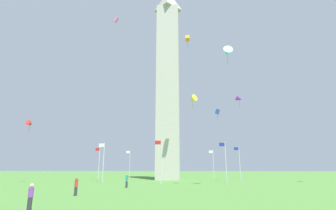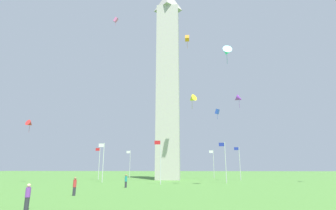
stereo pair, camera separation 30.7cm
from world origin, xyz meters
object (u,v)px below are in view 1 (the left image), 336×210
Objects in this scene: flagpole_ne at (103,160)px; kite_pink_box at (116,20)px; person_purple_shirt at (30,197)px; person_red_shirt at (76,186)px; kite_purple_delta at (239,99)px; kite_red_delta at (30,124)px; flagpole_se at (225,160)px; flagpole_s at (239,161)px; flagpole_n at (99,162)px; kite_blue_box at (217,112)px; kite_orange_box at (187,38)px; flagpole_sw at (213,162)px; obelisk_monument at (168,77)px; flagpole_w at (172,163)px; kite_yellow_delta at (193,99)px; flagpole_e at (161,159)px; person_teal_shirt at (127,181)px; flagpole_nw at (129,162)px; kite_cyan_delta at (227,52)px.

flagpole_ne is 28.47m from kite_pink_box.
person_purple_shirt is 0.95× the size of person_red_shirt.
kite_red_delta is at bearing 9.60° from kite_purple_delta.
flagpole_se and flagpole_s have the same top height.
flagpole_se is (-27.12, 11.23, 0.00)m from flagpole_n.
person_red_shirt is at bearing 55.98° from kite_blue_box.
kite_orange_box is at bearing 5.44° from flagpole_se.
flagpole_s is 12.16m from flagpole_sw.
obelisk_monument is 22.43× the size of kite_blue_box.
flagpole_w reaches higher than person_purple_shirt.
kite_yellow_delta is (9.97, 11.41, -2.95)m from kite_purple_delta.
kite_pink_box reaches higher than flagpole_ne.
flagpole_ne is at bearing -22.50° from flagpole_e.
person_teal_shirt is at bearing 37.27° from flagpole_se.
flagpole_ne is 12.16m from flagpole_e.
flagpole_s is 1.00× the size of flagpole_sw.
flagpole_e is 11.28m from kite_yellow_delta.
flagpole_sw is at bearing -145.87° from kite_red_delta.
flagpole_nw is at bearing -67.50° from flagpole_e.
flagpole_w is 39.07m from kite_red_delta.
flagpole_sw is 48.04m from person_red_shirt.
flagpole_sw is at bearing -76.80° from kite_purple_delta.
kite_blue_box is at bearing 55.62° from flagpole_s.
kite_purple_delta is 16.39m from kite_orange_box.
obelisk_monument is at bearing -73.34° from kite_yellow_delta.
kite_purple_delta is at bearing -153.18° from kite_orange_box.
kite_pink_box is (3.20, -20.65, 31.50)m from person_red_shirt.
flagpole_se is (-11.23, -4.65, 0.00)m from flagpole_e.
obelisk_monument is 6.69× the size of flagpole_ne.
flagpole_nw is at bearing -6.85° from person_teal_shirt.
kite_purple_delta is (-15.40, 22.40, 12.63)m from flagpole_w.
flagpole_ne is (-4.65, 11.23, 0.00)m from flagpole_n.
kite_yellow_delta is at bearing -35.35° from person_red_shirt.
flagpole_ne is at bearing 22.50° from flagpole_s.
person_teal_shirt is 24.68m from kite_blue_box.
kite_purple_delta reaches higher than flagpole_n.
kite_cyan_delta reaches higher than flagpole_nw.
flagpole_s is at bearing -59.92° from person_teal_shirt.
person_purple_shirt is at bearing 81.87° from obelisk_monument.
flagpole_se is 2.49× the size of kite_cyan_delta.
flagpole_sw is 3.35× the size of kite_blue_box.
flagpole_n is at bearing -124.42° from kite_red_delta.
flagpole_e reaches higher than person_red_shirt.
kite_pink_box reaches higher than flagpole_w.
flagpole_n is (15.95, 0.00, -20.11)m from obelisk_monument.
obelisk_monument is 25.60m from flagpole_sw.
flagpole_n reaches higher than person_purple_shirt.
flagpole_e is 24.81m from kite_orange_box.
kite_red_delta is 0.79× the size of kite_orange_box.
flagpole_ne is 4.09× the size of person_red_shirt.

